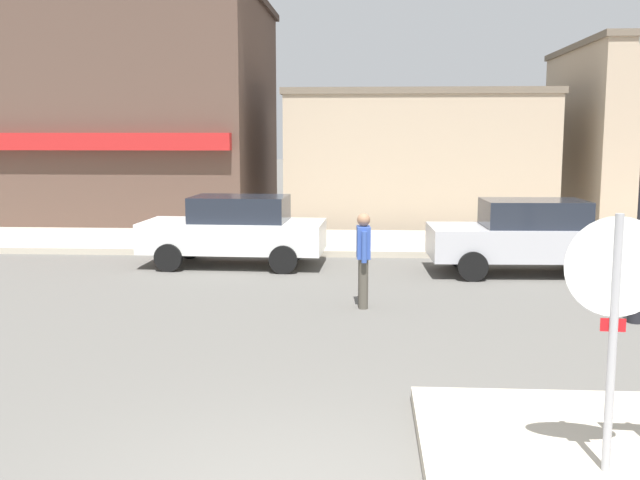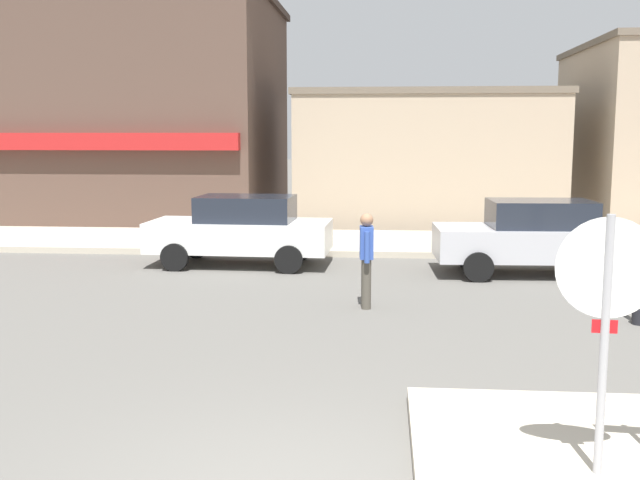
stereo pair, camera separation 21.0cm
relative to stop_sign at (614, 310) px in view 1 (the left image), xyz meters
The scene contains 7 objects.
kerb_far 13.86m from the stop_sign, 100.56° to the left, with size 80.00×4.00×0.15m, color #B7AD99.
stop_sign is the anchor object (origin of this frame).
parked_car_nearest 11.44m from the stop_sign, 115.67° to the left, with size 4.05×1.98×1.56m.
parked_car_second 9.84m from the stop_sign, 82.12° to the left, with size 4.06×2.00×1.56m.
pedestrian_crossing_near 6.76m from the stop_sign, 107.91° to the left, with size 0.24×0.55×1.61m.
building_corner_shop 22.53m from the stop_sign, 117.13° to the left, with size 9.24×9.30×7.58m.
building_storefront_left_near 19.02m from the stop_sign, 91.38° to the left, with size 8.35×5.61×4.28m.
Camera 1 is at (0.53, -5.50, 2.93)m, focal length 42.00 mm.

